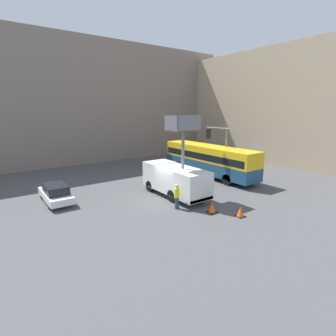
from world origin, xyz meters
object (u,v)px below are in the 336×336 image
Objects in this scene: traffic_light_pole at (220,143)px; parked_car_curbside at (56,193)px; traffic_cone_near_truck at (240,212)px; traffic_cone_mid_road at (212,208)px; city_bus at (209,158)px; utility_truck at (175,178)px; road_worker_near_truck at (177,196)px; road_worker_directing at (189,175)px.

traffic_light_pole is 15.72m from parked_car_curbside.
traffic_cone_mid_road is (-1.02, 1.63, 0.03)m from traffic_cone_near_truck.
traffic_light_pole is (-0.25, -1.72, 1.84)m from city_bus.
traffic_cone_mid_road is at bearing -90.22° from utility_truck.
utility_truck is 3.52× the size of road_worker_near_truck.
traffic_cone_near_truck is 0.15× the size of parked_car_curbside.
traffic_light_pole reaches higher than road_worker_directing.
traffic_light_pole is at bearing 13.26° from utility_truck.
traffic_light_pole reaches higher than parked_car_curbside.
parked_car_curbside is at bearing -4.35° from road_worker_directing.
city_bus is 2.62× the size of parked_car_curbside.
utility_truck reaches higher than parked_car_curbside.
utility_truck is 2.89m from road_worker_near_truck.
road_worker_directing is at bearing 75.16° from traffic_cone_near_truck.
utility_truck reaches higher than road_worker_directing.
utility_truck is 1.19× the size of traffic_light_pole.
city_bus is 10.37m from road_worker_near_truck.
road_worker_near_truck is 6.33m from road_worker_directing.
traffic_cone_mid_road is at bearing 138.73° from road_worker_near_truck.
traffic_cone_near_truck is at bearing 143.58° from city_bus.
traffic_cone_mid_road is at bearing -139.03° from traffic_light_pole.
traffic_cone_mid_road is 0.17× the size of parked_car_curbside.
road_worker_near_truck is 1.02× the size of road_worker_directing.
parked_car_curbside is at bearing 83.15° from city_bus.
utility_truck is 1.47× the size of parked_car_curbside.
traffic_light_pole is at bearing -144.50° from road_worker_near_truck.
road_worker_near_truck reaches higher than traffic_cone_mid_road.
city_bus reaches higher than road_worker_near_truck.
traffic_light_pole reaches higher than road_worker_near_truck.
road_worker_near_truck is at bearing -124.49° from utility_truck.
traffic_cone_mid_road is 12.00m from parked_car_curbside.
traffic_light_pole is at bearing -9.99° from parked_car_curbside.
city_bus is 6.28× the size of road_worker_near_truck.
city_bus is at bearing 25.21° from utility_truck.
traffic_cone_mid_road is at bearing 70.74° from road_worker_directing.
road_worker_near_truck is (-8.40, -3.92, -2.81)m from traffic_light_pole.
traffic_cone_near_truck is (-5.80, -7.56, -3.43)m from traffic_light_pole.
road_worker_near_truck is 2.62m from traffic_cone_mid_road.
city_bus is 15.71× the size of traffic_cone_mid_road.
road_worker_directing is (-3.71, 0.33, -2.83)m from traffic_light_pole.
road_worker_near_truck reaches higher than road_worker_directing.
road_worker_near_truck is 9.47m from parked_car_curbside.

